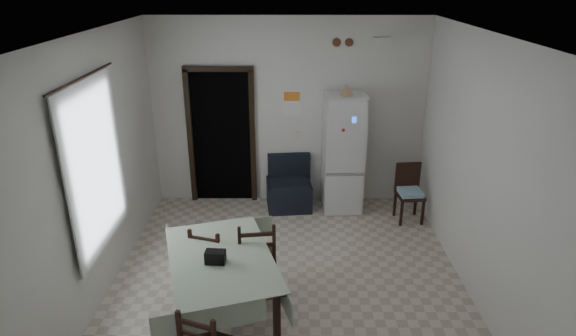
% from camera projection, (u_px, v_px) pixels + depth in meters
% --- Properties ---
extents(ground, '(4.50, 4.50, 0.00)m').
position_uv_depth(ground, '(288.00, 278.00, 5.86)').
color(ground, beige).
rests_on(ground, ground).
extents(ceiling, '(4.20, 4.50, 0.02)m').
position_uv_depth(ceiling, '(288.00, 33.00, 4.77)').
color(ceiling, white).
rests_on(ceiling, ground).
extents(wall_back, '(4.20, 0.02, 2.90)m').
position_uv_depth(wall_back, '(289.00, 113.00, 7.40)').
color(wall_back, silver).
rests_on(wall_back, ground).
extents(wall_front, '(4.20, 0.02, 2.90)m').
position_uv_depth(wall_front, '(286.00, 294.00, 3.23)').
color(wall_front, silver).
rests_on(wall_front, ground).
extents(wall_left, '(0.02, 4.50, 2.90)m').
position_uv_depth(wall_left, '(99.00, 168.00, 5.33)').
color(wall_left, silver).
rests_on(wall_left, ground).
extents(wall_right, '(0.02, 4.50, 2.90)m').
position_uv_depth(wall_right, '(478.00, 169.00, 5.31)').
color(wall_right, silver).
rests_on(wall_right, ground).
extents(doorway, '(1.06, 0.52, 2.22)m').
position_uv_depth(doorway, '(224.00, 133.00, 7.74)').
color(doorway, black).
rests_on(doorway, ground).
extents(window_recess, '(0.10, 1.20, 1.60)m').
position_uv_depth(window_recess, '(86.00, 166.00, 5.11)').
color(window_recess, silver).
rests_on(window_recess, ground).
extents(curtain, '(0.02, 1.45, 1.85)m').
position_uv_depth(curtain, '(96.00, 166.00, 5.11)').
color(curtain, silver).
rests_on(curtain, ground).
extents(curtain_rod, '(0.02, 1.60, 0.02)m').
position_uv_depth(curtain_rod, '(82.00, 77.00, 4.75)').
color(curtain_rod, black).
rests_on(curtain_rod, ground).
extents(calendar, '(0.28, 0.02, 0.40)m').
position_uv_depth(calendar, '(292.00, 103.00, 7.33)').
color(calendar, white).
rests_on(calendar, ground).
extents(calendar_image, '(0.24, 0.01, 0.14)m').
position_uv_depth(calendar_image, '(292.00, 96.00, 7.29)').
color(calendar_image, orange).
rests_on(calendar_image, ground).
extents(light_switch, '(0.08, 0.02, 0.12)m').
position_uv_depth(light_switch, '(298.00, 135.00, 7.52)').
color(light_switch, beige).
rests_on(light_switch, ground).
extents(vent_left, '(0.12, 0.03, 0.12)m').
position_uv_depth(vent_left, '(337.00, 42.00, 6.98)').
color(vent_left, brown).
rests_on(vent_left, ground).
extents(vent_right, '(0.12, 0.03, 0.12)m').
position_uv_depth(vent_right, '(349.00, 42.00, 6.98)').
color(vent_right, brown).
rests_on(vent_right, ground).
extents(emergency_light, '(0.25, 0.07, 0.09)m').
position_uv_depth(emergency_light, '(382.00, 40.00, 6.95)').
color(emergency_light, white).
rests_on(emergency_light, ground).
extents(fridge, '(0.62, 0.62, 1.83)m').
position_uv_depth(fridge, '(343.00, 153.00, 7.30)').
color(fridge, silver).
rests_on(fridge, ground).
extents(tan_cone, '(0.21, 0.21, 0.16)m').
position_uv_depth(tan_cone, '(347.00, 90.00, 6.84)').
color(tan_cone, tan).
rests_on(tan_cone, fridge).
extents(navy_seat, '(0.74, 0.72, 0.81)m').
position_uv_depth(navy_seat, '(289.00, 184.00, 7.50)').
color(navy_seat, black).
rests_on(navy_seat, ground).
extents(corner_chair, '(0.41, 0.41, 0.86)m').
position_uv_depth(corner_chair, '(410.00, 194.00, 7.09)').
color(corner_chair, black).
rests_on(corner_chair, ground).
extents(dining_table, '(1.41, 1.76, 0.80)m').
position_uv_depth(dining_table, '(223.00, 290.00, 4.99)').
color(dining_table, '#ADBFA4').
rests_on(dining_table, ground).
extents(black_bag, '(0.21, 0.13, 0.13)m').
position_uv_depth(black_bag, '(215.00, 257.00, 4.73)').
color(black_bag, black).
rests_on(black_bag, dining_table).
extents(dining_chair_far_left, '(0.48, 0.48, 0.90)m').
position_uv_depth(dining_chair_far_left, '(212.00, 260.00, 5.43)').
color(dining_chair_far_left, black).
rests_on(dining_chair_far_left, ground).
extents(dining_chair_far_right, '(0.48, 0.48, 1.00)m').
position_uv_depth(dining_chair_far_right, '(256.00, 257.00, 5.39)').
color(dining_chair_far_right, black).
rests_on(dining_chair_far_right, ground).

